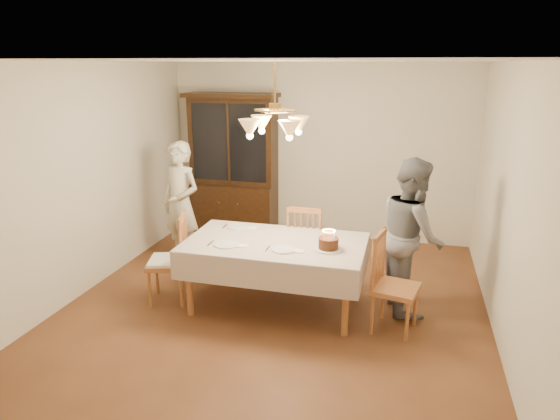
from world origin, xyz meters
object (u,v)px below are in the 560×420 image
(birthday_cake, at_px, (328,244))
(china_hutch, at_px, (233,168))
(dining_table, at_px, (275,248))
(chair_far_side, at_px, (307,248))
(elderly_woman, at_px, (181,204))

(birthday_cake, bearing_deg, china_hutch, 128.46)
(dining_table, relative_size, chair_far_side, 1.90)
(china_hutch, height_order, chair_far_side, china_hutch)
(china_hutch, xyz_separation_m, elderly_woman, (-0.24, -1.35, -0.22))
(dining_table, xyz_separation_m, china_hutch, (-1.28, 2.25, 0.36))
(chair_far_side, xyz_separation_m, elderly_woman, (-1.72, 0.20, 0.37))
(dining_table, height_order, china_hutch, china_hutch)
(chair_far_side, bearing_deg, china_hutch, 133.57)
(elderly_woman, bearing_deg, chair_far_side, 12.73)
(birthday_cake, bearing_deg, dining_table, 171.19)
(dining_table, xyz_separation_m, birthday_cake, (0.58, -0.09, 0.13))
(dining_table, height_order, elderly_woman, elderly_woman)
(chair_far_side, distance_m, birthday_cake, 0.95)
(chair_far_side, bearing_deg, birthday_cake, -64.17)
(elderly_woman, height_order, birthday_cake, elderly_woman)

